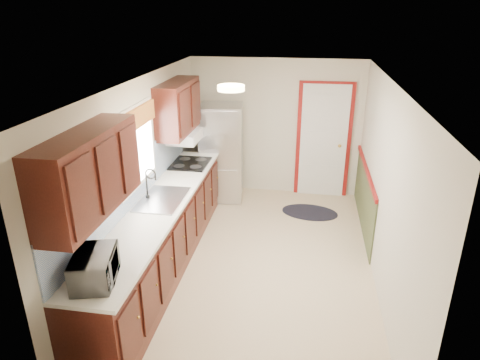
% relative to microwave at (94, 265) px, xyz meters
% --- Properties ---
extents(room_shell, '(3.20, 5.20, 2.52)m').
position_rel_microwave_xyz_m(room_shell, '(1.20, 1.95, 0.09)').
color(room_shell, '#CEB791').
rests_on(room_shell, ground).
extents(kitchen_run, '(0.63, 4.00, 2.20)m').
position_rel_microwave_xyz_m(kitchen_run, '(-0.04, 1.66, -0.30)').
color(kitchen_run, '#38120C').
rests_on(kitchen_run, ground).
extents(back_wall_trim, '(1.12, 2.30, 2.08)m').
position_rel_microwave_xyz_m(back_wall_trim, '(2.19, 4.16, -0.22)').
color(back_wall_trim, maroon).
rests_on(back_wall_trim, ground).
extents(ceiling_fixture, '(0.30, 0.30, 0.06)m').
position_rel_microwave_xyz_m(ceiling_fixture, '(0.90, 1.75, 1.25)').
color(ceiling_fixture, '#FFD88C').
rests_on(ceiling_fixture, room_shell).
extents(microwave, '(0.40, 0.56, 0.34)m').
position_rel_microwave_xyz_m(microwave, '(0.00, 0.00, 0.00)').
color(microwave, white).
rests_on(microwave, kitchen_run).
extents(refrigerator, '(0.77, 0.74, 1.68)m').
position_rel_microwave_xyz_m(refrigerator, '(0.32, 4.00, -0.27)').
color(refrigerator, '#B7B7BC').
rests_on(refrigerator, ground).
extents(rug, '(0.99, 0.71, 0.01)m').
position_rel_microwave_xyz_m(rug, '(1.88, 3.59, -1.10)').
color(rug, black).
rests_on(rug, ground).
extents(cooktop, '(0.54, 0.65, 0.02)m').
position_rel_microwave_xyz_m(cooktop, '(0.01, 3.07, -0.16)').
color(cooktop, black).
rests_on(cooktop, kitchen_run).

